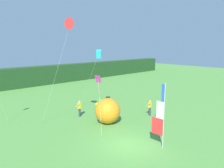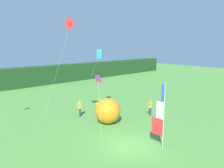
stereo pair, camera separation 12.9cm
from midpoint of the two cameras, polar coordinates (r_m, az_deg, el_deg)
The scene contains 10 objects.
ground_plane at distance 16.41m, azimuth 4.27°, elevation -15.84°, with size 120.00×120.00×0.00m, color #518E3D.
distant_treeline at distance 39.15m, azimuth -26.43°, elevation 1.13°, with size 80.00×2.40×3.37m, color #1E421E.
banner_flag at distance 15.75m, azimuth 12.78°, elevation -8.40°, with size 0.06×1.03×4.68m.
person_near_banner at distance 22.74m, azimuth 10.20°, elevation -6.09°, with size 0.55×0.48×1.62m.
person_mid_field at distance 22.34m, azimuth -8.29°, elevation -6.30°, with size 0.55×0.48×1.64m.
inflatable_balloon at distance 20.17m, azimuth -0.94°, elevation -7.07°, with size 2.38×2.38×2.38m.
folding_chair at distance 22.37m, azimuth 12.45°, elevation -7.38°, with size 0.51×0.51×0.89m.
kite_magenta_diamond_1 at distance 19.05m, azimuth -3.39°, elevation 0.49°, with size 1.80×2.59×4.57m.
kite_cyan_box_2 at distance 22.85m, azimuth -3.16°, elevation 7.86°, with size 0.88×4.10×6.72m.
kite_red_delta_3 at distance 18.42m, azimuth -10.68°, elevation 15.28°, with size 1.75×3.72×9.37m.
Camera 2 is at (-10.83, -9.98, 7.24)m, focal length 34.73 mm.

